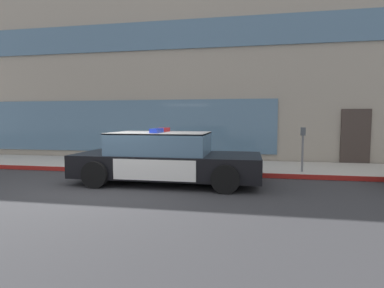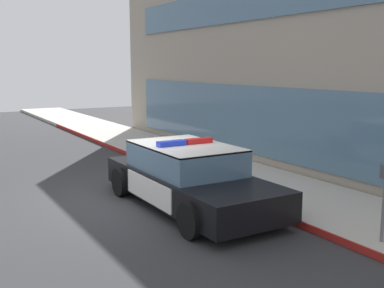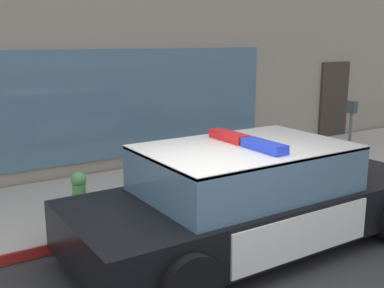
{
  "view_description": "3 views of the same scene",
  "coord_description": "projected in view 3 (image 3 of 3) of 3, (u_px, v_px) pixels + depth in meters",
  "views": [
    {
      "loc": [
        3.38,
        -7.37,
        1.74
      ],
      "look_at": [
        1.6,
        2.17,
        0.95
      ],
      "focal_mm": 28.82,
      "sensor_mm": 36.0,
      "label": 1
    },
    {
      "loc": [
        9.75,
        -4.33,
        3.08
      ],
      "look_at": [
        -0.49,
        1.75,
        1.09
      ],
      "focal_mm": 43.42,
      "sensor_mm": 36.0,
      "label": 2
    },
    {
      "loc": [
        -2.65,
        -3.77,
        2.69
      ],
      "look_at": [
        0.86,
        1.71,
        1.22
      ],
      "focal_mm": 43.85,
      "sensor_mm": 36.0,
      "label": 3
    }
  ],
  "objects": [
    {
      "name": "parking_meter",
      "position": [
        351.0,
        122.0,
        9.3
      ],
      "size": [
        0.12,
        0.18,
        1.34
      ],
      "color": "slate",
      "rests_on": "sidewalk"
    },
    {
      "name": "fire_hydrant",
      "position": [
        80.0,
        197.0,
        6.6
      ],
      "size": [
        0.34,
        0.39,
        0.73
      ],
      "color": "#4C994C",
      "rests_on": "sidewalk"
    },
    {
      "name": "curb_red_paint",
      "position": [
        136.0,
        229.0,
        6.58
      ],
      "size": [
        28.8,
        0.04,
        0.14
      ],
      "primitive_type": "cube",
      "color": "maroon",
      "rests_on": "ground"
    },
    {
      "name": "sidewalk",
      "position": [
        99.0,
        201.0,
        7.7
      ],
      "size": [
        48.0,
        2.72,
        0.15
      ],
      "primitive_type": "cube",
      "color": "#B2ADA3",
      "rests_on": "ground"
    },
    {
      "name": "police_cruiser",
      "position": [
        253.0,
        196.0,
        6.1
      ],
      "size": [
        4.98,
        2.14,
        1.49
      ],
      "rotation": [
        0.0,
        0.0,
        0.0
      ],
      "color": "black",
      "rests_on": "ground"
    },
    {
      "name": "storefront_building",
      "position": [
        12.0,
        9.0,
        12.6
      ],
      "size": [
        22.72,
        10.6,
        6.96
      ],
      "color": "gray",
      "rests_on": "ground"
    }
  ]
}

